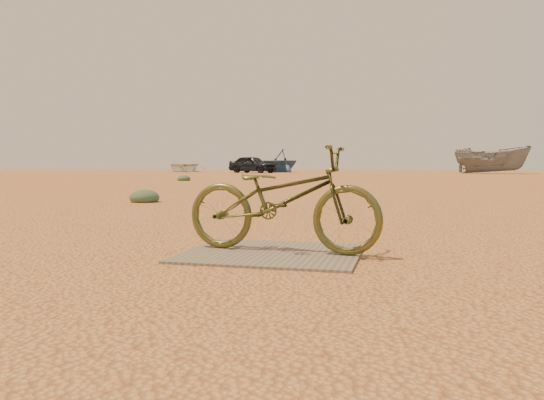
% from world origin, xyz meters
% --- Properties ---
extents(ground, '(120.00, 120.00, 0.00)m').
position_xyz_m(ground, '(0.00, 0.00, 0.00)').
color(ground, '#CB8A49').
rests_on(ground, ground).
extents(plywood_board, '(1.52, 1.31, 0.02)m').
position_xyz_m(plywood_board, '(0.37, -0.03, 0.01)').
color(plywood_board, '#786353').
rests_on(plywood_board, ground).
extents(bicycle, '(1.80, 0.76, 0.92)m').
position_xyz_m(bicycle, '(0.45, 0.02, 0.48)').
color(bicycle, '#4E4D22').
rests_on(bicycle, plywood_board).
extents(car, '(4.38, 2.96, 1.38)m').
position_xyz_m(car, '(-10.73, 37.02, 0.69)').
color(car, black).
rests_on(car, ground).
extents(boat_near_left, '(5.49, 6.47, 1.14)m').
position_xyz_m(boat_near_left, '(-18.30, 40.54, 0.57)').
color(boat_near_left, silver).
rests_on(boat_near_left, ground).
extents(boat_far_left, '(4.87, 5.00, 2.00)m').
position_xyz_m(boat_far_left, '(-9.08, 39.88, 1.00)').
color(boat_far_left, '#314E71').
rests_on(boat_far_left, ground).
extents(boat_mid_right, '(5.63, 3.05, 2.06)m').
position_xyz_m(boat_mid_right, '(7.62, 38.09, 1.03)').
color(boat_mid_right, slate).
rests_on(boat_mid_right, ground).
extents(kale_a, '(0.60, 0.60, 0.33)m').
position_xyz_m(kale_a, '(-3.69, 5.34, 0.00)').
color(kale_a, '#4D6143').
rests_on(kale_a, ground).
extents(kale_c, '(0.59, 0.59, 0.33)m').
position_xyz_m(kale_c, '(-8.23, 17.63, 0.00)').
color(kale_c, '#4D6143').
rests_on(kale_c, ground).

